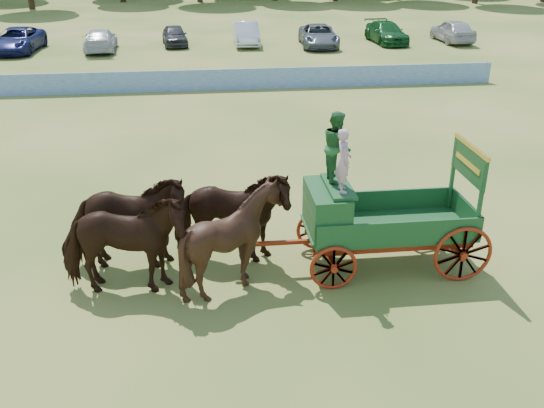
{
  "coord_description": "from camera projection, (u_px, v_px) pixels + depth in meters",
  "views": [
    {
      "loc": [
        -3.16,
        -12.27,
        7.49
      ],
      "look_at": [
        -1.56,
        1.15,
        1.3
      ],
      "focal_mm": 40.0,
      "sensor_mm": 36.0,
      "label": 1
    }
  ],
  "objects": [
    {
      "name": "horse_lead_left",
      "position": [
        123.0,
        245.0,
        13.13
      ],
      "size": [
        2.94,
        1.49,
        2.41
      ],
      "primitive_type": "imported",
      "rotation": [
        0.0,
        0.0,
        1.5
      ],
      "color": "black",
      "rests_on": "ground"
    },
    {
      "name": "sponsor_banner",
      "position": [
        244.0,
        79.0,
        30.45
      ],
      "size": [
        26.0,
        0.08,
        1.05
      ],
      "primitive_type": "cube",
      "color": "#1B4792",
      "rests_on": "ground"
    },
    {
      "name": "farm_dray",
      "position": [
        359.0,
        204.0,
        14.05
      ],
      "size": [
        6.0,
        2.0,
        3.77
      ],
      "color": "#98280F",
      "rests_on": "ground"
    },
    {
      "name": "horse_wheel_left",
      "position": [
        233.0,
        239.0,
        13.38
      ],
      "size": [
        2.54,
        2.34,
        2.42
      ],
      "primitive_type": "imported",
      "rotation": [
        0.0,
        0.0,
        1.37
      ],
      "color": "black",
      "rests_on": "ground"
    },
    {
      "name": "horse_lead_right",
      "position": [
        128.0,
        223.0,
        14.12
      ],
      "size": [
        2.95,
        1.51,
        2.41
      ],
      "primitive_type": "imported",
      "rotation": [
        0.0,
        0.0,
        1.5
      ],
      "color": "black",
      "rests_on": "ground"
    },
    {
      "name": "horse_wheel_right",
      "position": [
        231.0,
        218.0,
        14.38
      ],
      "size": [
        2.99,
        1.64,
        2.41
      ],
      "primitive_type": "imported",
      "rotation": [
        0.0,
        0.0,
        1.45
      ],
      "color": "black",
      "rests_on": "ground"
    },
    {
      "name": "parked_cars",
      "position": [
        181.0,
        37.0,
        40.87
      ],
      "size": [
        42.95,
        6.3,
        1.59
      ],
      "color": "silver",
      "rests_on": "ground"
    },
    {
      "name": "ground",
      "position": [
        342.0,
        270.0,
        14.53
      ],
      "size": [
        160.0,
        160.0,
        0.0
      ],
      "primitive_type": "plane",
      "color": "#A5944A",
      "rests_on": "ground"
    }
  ]
}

